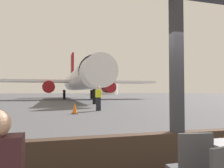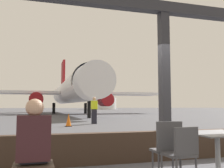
% 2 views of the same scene
% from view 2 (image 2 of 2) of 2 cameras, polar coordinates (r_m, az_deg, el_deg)
% --- Properties ---
extents(ground_plane, '(220.00, 220.00, 0.00)m').
position_cam_2_polar(ground_plane, '(45.15, -12.79, -6.26)').
color(ground_plane, '#4C4C51').
extents(window_frame, '(7.85, 0.24, 3.47)m').
position_cam_2_polar(window_frame, '(5.72, 11.65, -3.80)').
color(window_frame, '#38281E').
rests_on(window_frame, ground).
extents(dining_table, '(0.93, 0.93, 0.72)m').
position_cam_2_polar(dining_table, '(4.54, 22.42, -13.16)').
color(dining_table, slate).
rests_on(dining_table, ground).
extents(cafe_chair_window_right, '(0.43, 0.43, 0.86)m').
position_cam_2_polar(cafe_chair_window_right, '(3.87, 15.25, -14.12)').
color(cafe_chair_window_right, '#4C4C51').
rests_on(cafe_chair_window_right, ground).
extents(cafe_chair_aisle_left, '(0.44, 0.44, 0.92)m').
position_cam_2_polar(cafe_chair_aisle_left, '(4.17, 12.25, -13.24)').
color(cafe_chair_aisle_left, '#4C4C51').
rests_on(cafe_chair_aisle_left, ground).
extents(seated_passenger, '(0.40, 0.47, 1.24)m').
position_cam_2_polar(seated_passenger, '(3.44, -16.92, -12.69)').
color(seated_passenger, black).
rests_on(seated_passenger, ground).
extents(airplane, '(27.24, 33.23, 10.10)m').
position_cam_2_polar(airplane, '(37.43, -8.86, -1.50)').
color(airplane, silver).
rests_on(airplane, ground).
extents(ground_crew_worker, '(0.40, 0.48, 1.74)m').
position_cam_2_polar(ground_crew_worker, '(16.79, -3.99, -5.76)').
color(ground_crew_worker, black).
rests_on(ground_crew_worker, ground).
extents(traffic_cone, '(0.36, 0.36, 0.71)m').
position_cam_2_polar(traffic_cone, '(14.81, -9.63, -7.99)').
color(traffic_cone, orange).
rests_on(traffic_cone, ground).
extents(fuel_storage_tank, '(9.78, 9.78, 4.02)m').
position_cam_2_polar(fuel_storage_tank, '(88.75, -2.23, -4.36)').
color(fuel_storage_tank, white).
rests_on(fuel_storage_tank, ground).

